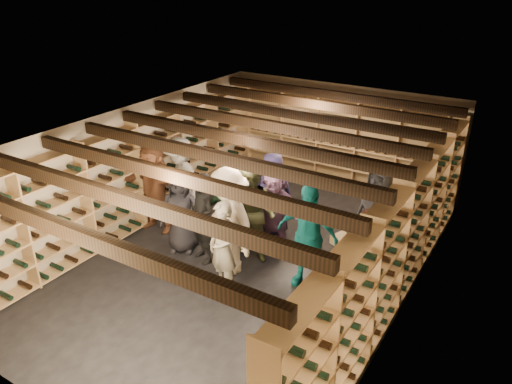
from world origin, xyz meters
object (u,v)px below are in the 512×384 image
Objects in this scene: person_1 at (202,219)px; person_4 at (307,235)px; person_0 at (181,212)px; person_10 at (228,214)px; person_9 at (181,182)px; person_2 at (253,214)px; crate_stack_right at (261,209)px; person_11 at (274,209)px; person_3 at (228,222)px; person_7 at (223,248)px; person_8 at (368,257)px; crate_loose at (345,242)px; person_5 at (154,188)px; person_12 at (378,212)px; person_6 at (272,195)px; crate_stack_left at (247,208)px.

person_1 is 1.89m from person_4.
person_1 is (0.54, -0.07, 0.04)m from person_0.
person_10 is at bearing 95.67° from person_1.
person_2 is at bearing 9.69° from person_9.
person_10 is (0.72, 0.45, -0.04)m from person_0.
crate_stack_right is 1.82m from person_0.
person_1 is 0.87m from person_2.
person_3 is at bearing -103.25° from person_11.
person_4 reaches higher than person_10.
person_7 is 1.01× the size of person_8.
crate_loose is 2.68m from person_7.
person_2 is at bearing -65.15° from crate_stack_right.
person_12 is (4.05, 1.25, 0.01)m from person_5.
person_1 is 1.57m from person_5.
person_6 is at bearing -168.44° from crate_loose.
person_5 is 1.69m from person_10.
person_9 is at bearing -142.90° from crate_stack_left.
person_2 is 1.14× the size of person_7.
person_3 is (-0.14, -0.53, 0.05)m from person_2.
person_11 is (2.06, 0.11, -0.10)m from person_9.
person_4 is at bearing -39.18° from crate_stack_right.
person_9 is (-4.07, 0.50, 0.13)m from person_8.
person_4 is (1.86, 0.31, 0.08)m from person_1.
person_3 is at bearing -15.74° from person_5.
person_9 is (-1.80, 0.96, -0.04)m from person_3.
person_12 is at bearing 34.00° from person_9.
person_11 is at bearing 12.90° from person_10.
person_12 reaches higher than crate_stack_right.
person_1 reaches higher than person_7.
person_10 is (0.35, -1.17, 0.49)m from crate_stack_left.
person_5 is (-3.36, 0.13, -0.01)m from person_4.
person_5 is at bearing -143.70° from person_12.
crate_stack_left is 3.33m from person_8.
person_7 is (0.24, -0.50, -0.17)m from person_3.
person_5 is 1.07× the size of person_6.
person_5 is at bearing 172.78° from person_2.
person_3 reaches higher than person_0.
person_2 is at bearing 112.68° from person_7.
person_4 reaches higher than person_2.
person_4 is 1.16× the size of person_8.
crate_loose is at bearing 75.20° from person_3.
crate_stack_left is 0.87× the size of crate_stack_right.
person_9 reaches higher than person_2.
person_12 is (2.72, -0.00, 0.64)m from crate_stack_left.
person_6 is 0.93× the size of person_12.
person_6 reaches higher than person_10.
person_3 is at bearing -66.57° from crate_stack_left.
person_7 is at bearing -116.32° from crate_loose.
person_0 is at bearing -174.58° from person_4.
person_0 reaches higher than crate_stack_left.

